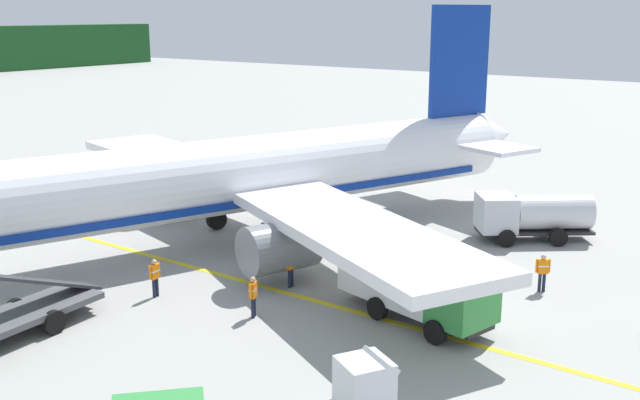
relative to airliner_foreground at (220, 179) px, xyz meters
name	(u,v)px	position (x,y,z in m)	size (l,w,h in m)	color
airliner_foreground	(220,179)	(0.00, 0.00, 0.00)	(40.12, 33.67, 11.90)	white
service_truck_baggage	(532,214)	(9.87, -12.44, -2.00)	(5.16, 5.77, 2.40)	silver
service_truck_pushback	(414,281)	(-2.66, -12.49, -1.86)	(3.62, 6.72, 2.72)	#338C3F
cargo_container_mid	(365,388)	(-9.81, -14.85, -2.49)	(2.18, 2.18, 1.90)	#333338
crew_marshaller	(543,270)	(3.03, -15.51, -2.42)	(0.45, 0.52, 1.65)	#191E33
crew_loader_left	(155,275)	(-6.94, -2.74, -2.43)	(0.63, 0.28, 1.63)	#191E33
crew_loader_right	(253,293)	(-6.17, -7.42, -2.42)	(0.58, 0.40, 1.65)	#191E33
crew_supervisor	(291,265)	(-2.77, -6.59, -2.40)	(0.63, 0.26, 1.69)	#191E33
apron_guide_line	(249,283)	(-3.43, -4.80, -3.39)	(0.30, 60.00, 0.01)	yellow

